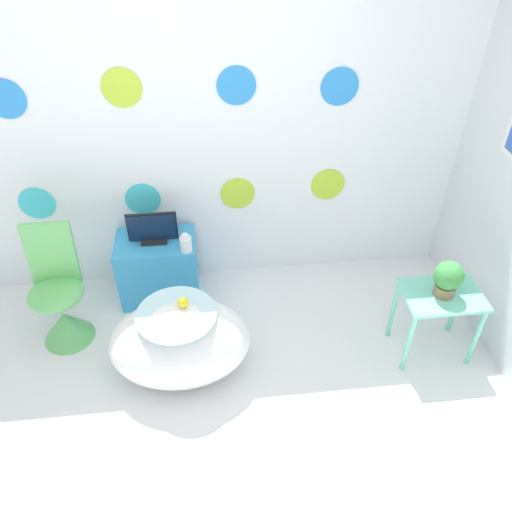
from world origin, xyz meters
The scene contains 10 objects.
ground_plane centered at (0.00, 0.00, 0.00)m, with size 12.00×12.00×0.00m, color white.
wall_back_dotted centered at (0.00, 1.64, 1.30)m, with size 4.99×0.05×2.60m.
bathtub centered at (-0.11, 0.61, 0.28)m, with size 0.89×0.60×0.55m.
rubber_duck centered at (-0.06, 0.65, 0.59)m, with size 0.07×0.07×0.08m.
chair centered at (-0.92, 1.02, 0.27)m, with size 0.37×0.37×0.88m.
tv_cabinet centered at (-0.28, 1.39, 0.26)m, with size 0.58×0.39×0.51m.
tv centered at (-0.28, 1.39, 0.62)m, with size 0.35×0.12×0.24m.
vase centered at (-0.04, 1.25, 0.58)m, with size 0.08×0.08×0.14m.
side_table centered at (1.57, 0.61, 0.43)m, with size 0.50×0.36×0.52m.
potted_plant_left centered at (1.57, 0.61, 0.66)m, with size 0.18×0.18×0.25m.
Camera 1 is at (0.14, -1.56, 2.69)m, focal length 35.00 mm.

